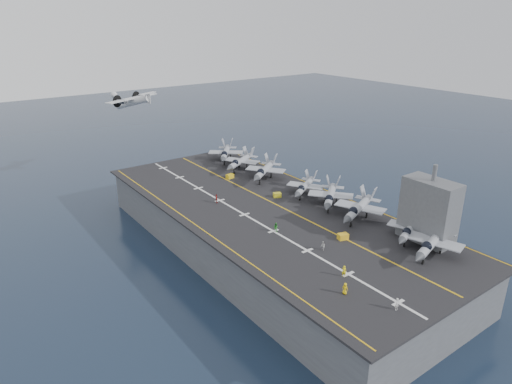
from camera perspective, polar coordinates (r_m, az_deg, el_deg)
ground at (r=105.83m, az=1.29°, el=-7.21°), size 500.00×500.00×0.00m
hull at (r=103.54m, az=1.31°, el=-4.78°), size 36.00×90.00×10.00m
flight_deck at (r=101.38m, az=1.34°, el=-2.13°), size 38.00×92.00×0.40m
foul_line at (r=103.01m, az=2.66°, el=-1.63°), size 0.35×90.00×0.02m
landing_centerline at (r=98.04m, az=-1.45°, el=-2.84°), size 0.50×90.00×0.02m
deck_edge_port at (r=92.80m, az=-7.04°, el=-4.45°), size 0.25×90.00×0.02m
deck_edge_stbd at (r=112.74m, az=8.82°, el=0.19°), size 0.25×90.00×0.02m
island_superstructure at (r=90.19m, az=20.93°, el=-1.35°), size 5.00×10.00×15.00m
fighter_jet_0 at (r=86.92m, az=21.20°, el=-5.78°), size 17.26×13.84×5.23m
fighter_jet_1 at (r=91.65m, az=18.80°, el=-4.23°), size 15.77×13.19×4.67m
fighter_jet_2 at (r=97.21m, az=12.74°, el=-1.87°), size 18.41×15.60×5.42m
fighter_jet_3 at (r=102.95m, az=9.29°, el=-0.36°), size 17.91×17.23×5.20m
fighter_jet_4 at (r=108.53m, az=6.14°, el=0.78°), size 16.03×14.50×4.64m
fighter_jet_6 at (r=118.38m, az=1.09°, el=2.83°), size 18.40×17.16×5.32m
fighter_jet_7 at (r=126.20m, az=-1.95°, el=3.93°), size 17.56×15.73×5.09m
fighter_jet_8 at (r=134.20m, az=-3.82°, el=4.99°), size 17.34×18.12×5.25m
tow_cart_a at (r=88.91m, az=10.81°, el=-5.48°), size 2.19×1.71×1.16m
tow_cart_b at (r=107.34m, az=2.66°, el=-0.37°), size 2.11×1.79×1.07m
tow_cart_c at (r=119.90m, az=-3.28°, el=1.98°), size 2.02×1.45×1.13m
crew_0 at (r=72.48m, az=11.07°, el=-11.76°), size 1.07×1.32×1.91m
crew_1 at (r=76.84m, az=10.94°, el=-9.67°), size 1.38×1.42×1.99m
crew_2 at (r=90.32m, az=2.49°, el=-4.41°), size 1.09×1.31×1.86m
crew_4 at (r=104.16m, az=-4.96°, el=-0.83°), size 1.18×1.42×2.03m
crew_6 at (r=70.83m, az=17.24°, el=-13.24°), size 1.22×0.85×1.95m
crew_7 at (r=84.25m, az=8.38°, el=-6.68°), size 1.02×1.21×1.71m
transport_plane at (r=143.52m, az=-15.16°, el=10.79°), size 23.83×20.90×4.70m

